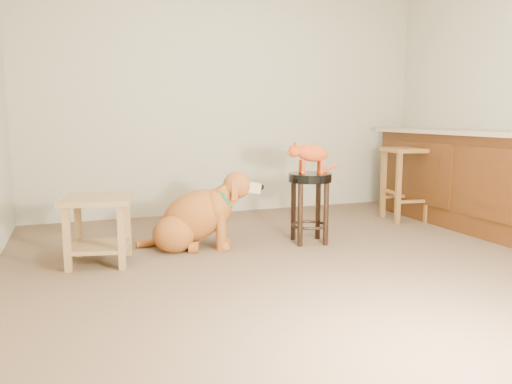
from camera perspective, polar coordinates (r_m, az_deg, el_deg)
name	(u,v)px	position (r m, az deg, el deg)	size (l,w,h in m)	color
floor	(312,257)	(3.87, 6.38, -7.45)	(4.50, 4.00, 0.01)	brown
room_shell	(316,31)	(3.77, 6.83, 17.84)	(4.54, 4.04, 2.62)	#A7A286
cabinet_run	(484,184)	(5.16, 24.65, 0.84)	(0.70, 2.56, 0.94)	#47250C
padded_stool	(310,194)	(4.24, 6.15, -0.18)	(0.36, 0.36, 0.60)	black
wood_stool	(405,183)	(5.36, 16.68, 1.01)	(0.46, 0.46, 0.75)	brown
side_table	(98,220)	(3.80, -17.57, -3.06)	(0.57, 0.57, 0.49)	olive
golden_retriever	(196,218)	(4.10, -6.89, -2.96)	(1.00, 0.62, 0.67)	brown
tabby_kitten	(309,154)	(4.20, 6.08, 4.33)	(0.48, 0.19, 0.30)	#A03510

